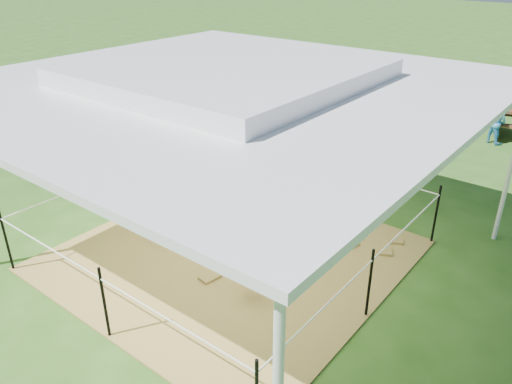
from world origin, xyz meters
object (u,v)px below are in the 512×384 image
Objects in this scene: straw_bale at (177,210)px; green_bottle at (135,214)px; woman at (178,171)px; pony at (272,218)px; distant_person at (496,122)px; foal at (253,282)px.

green_bottle is at bearing -140.71° from straw_bale.
pony is at bearing 120.17° from woman.
woman is 1.72m from pony.
pony is at bearing 99.73° from distant_person.
woman reaches higher than pony.
distant_person reaches higher than pony.
green_bottle is at bearing -39.74° from woman.
distant_person is (3.02, 7.43, -0.48)m from woman.
green_bottle is 8.70m from distant_person.
foal is (0.63, -1.25, -0.21)m from pony.
foal is at bearing -137.11° from pony.
green_bottle is 0.24× the size of pony.
pony is (1.59, 0.41, -0.50)m from woman.
distant_person is at bearing 4.81° from pony.
pony is 1.06× the size of distant_person.
woman reaches higher than distant_person.
woman is 8.04m from distant_person.
straw_bale is at bearing -74.44° from woman.
green_bottle is at bearing 127.43° from pony.
distant_person reaches higher than foal.
green_bottle is (-0.55, -0.45, -0.08)m from straw_bale.
straw_bale is 0.76m from woman.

